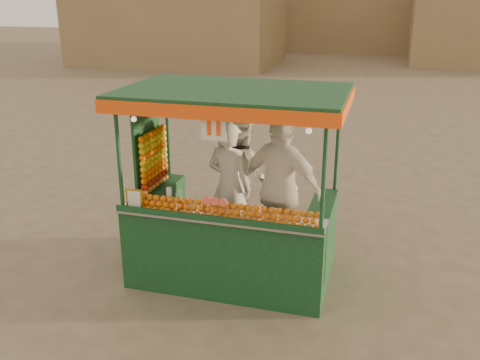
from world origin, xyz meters
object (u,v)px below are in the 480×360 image
(juice_cart, at_px, (226,221))
(vendor_middle, at_px, (240,175))
(vendor_right, at_px, (281,189))
(vendor_left, at_px, (229,186))

(juice_cart, bearing_deg, vendor_middle, 91.27)
(vendor_right, bearing_deg, vendor_left, 4.23)
(vendor_left, distance_m, vendor_right, 0.74)
(vendor_middle, bearing_deg, juice_cart, 131.18)
(vendor_middle, relative_size, vendor_right, 0.94)
(juice_cart, xyz_separation_m, vendor_right, (0.66, 0.13, 0.44))
(juice_cart, height_order, vendor_middle, juice_cart)
(vendor_left, height_order, vendor_middle, vendor_middle)
(vendor_middle, bearing_deg, vendor_right, -178.02)
(vendor_left, relative_size, vendor_right, 0.90)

